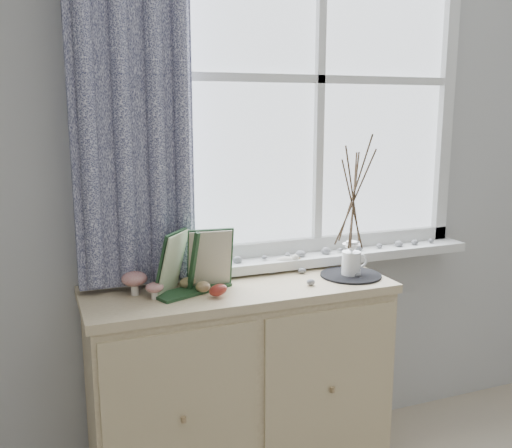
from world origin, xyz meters
The scene contains 8 objects.
sideboard centered at (-0.15, 1.75, 0.43)m, with size 1.20×0.45×0.85m.
botanical_book centered at (-0.34, 1.71, 0.97)m, with size 0.35×0.13×0.25m, color #1D3D21, non-canonical shape.
toadstool_cluster centered at (-0.53, 1.77, 0.90)m, with size 0.14×0.15×0.09m.
wooden_eggs centered at (-0.31, 1.71, 0.88)m, with size 0.13×0.17×0.07m.
songbird_figurine centered at (0.10, 1.87, 0.89)m, with size 0.14×0.06×0.07m, color white, non-canonical shape.
crocheted_doily centered at (0.32, 1.71, 0.85)m, with size 0.25×0.25×0.01m, color black.
twig_pitcher centered at (0.32, 1.71, 1.19)m, with size 0.27×0.27×0.59m.
sideboard_pebbles centered at (0.15, 1.75, 0.86)m, with size 0.33×0.23×0.02m.
Camera 1 is at (-0.87, -0.25, 1.52)m, focal length 40.00 mm.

